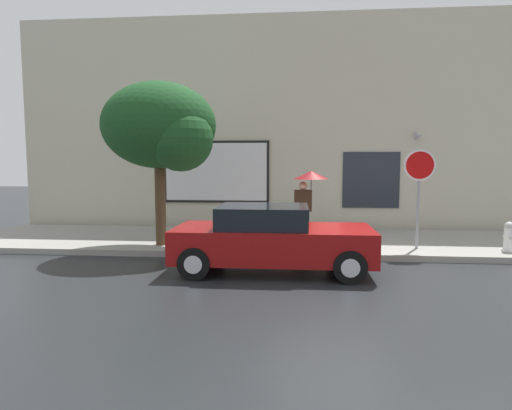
% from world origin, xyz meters
% --- Properties ---
extents(ground_plane, '(60.00, 60.00, 0.00)m').
position_xyz_m(ground_plane, '(0.00, 0.00, 0.00)').
color(ground_plane, black).
extents(sidewalk, '(20.00, 4.00, 0.15)m').
position_xyz_m(sidewalk, '(0.00, 3.00, 0.07)').
color(sidewalk, gray).
rests_on(sidewalk, ground).
extents(building_facade, '(20.00, 0.67, 7.00)m').
position_xyz_m(building_facade, '(-0.03, 5.50, 3.48)').
color(building_facade, beige).
rests_on(building_facade, ground).
extents(parked_car, '(4.06, 1.86, 1.37)m').
position_xyz_m(parked_car, '(-1.23, -0.09, 0.68)').
color(parked_car, maroon).
rests_on(parked_car, ground).
extents(fire_hydrant, '(0.30, 0.44, 0.71)m').
position_xyz_m(fire_hydrant, '(4.34, 1.74, 0.50)').
color(fire_hydrant, white).
rests_on(fire_hydrant, sidewalk).
extents(pedestrian_with_umbrella, '(0.95, 0.95, 1.89)m').
position_xyz_m(pedestrian_with_umbrella, '(-0.39, 2.68, 1.64)').
color(pedestrian_with_umbrella, black).
rests_on(pedestrian_with_umbrella, sidewalk).
extents(street_tree, '(2.89, 2.46, 4.13)m').
position_xyz_m(street_tree, '(-4.04, 1.72, 3.11)').
color(street_tree, '#4C3823').
rests_on(street_tree, sidewalk).
extents(stop_sign, '(0.76, 0.10, 2.43)m').
position_xyz_m(stop_sign, '(2.25, 1.85, 1.86)').
color(stop_sign, gray).
rests_on(stop_sign, sidewalk).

